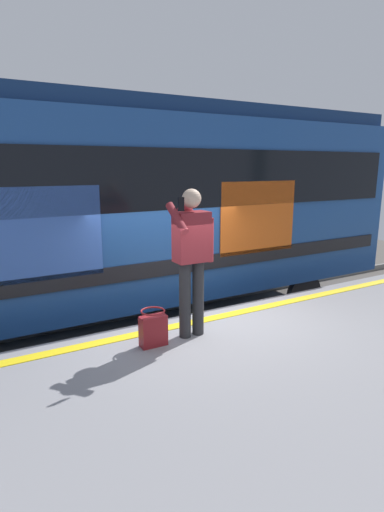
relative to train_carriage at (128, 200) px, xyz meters
The scene contains 8 objects.
ground_plane 3.43m from the train_carriage, 90.95° to the left, with size 25.88×25.88×0.00m, color #4C4742.
platform 4.56m from the train_carriage, 90.53° to the left, with size 17.25×3.60×1.13m, color gray.
safety_line 2.96m from the train_carriage, 90.84° to the left, with size 16.91×0.16×0.01m, color yellow.
track_rail_near 2.56m from the train_carriage, 93.08° to the left, with size 22.43×0.08×0.16m, color slate.
track_rail_far 2.56m from the train_carriage, 93.03° to the right, with size 22.43×0.08×0.16m, color slate.
train_carriage is the anchor object (origin of this frame).
passenger 2.98m from the train_carriage, 83.17° to the left, with size 0.57×0.55×1.76m.
handbag 3.33m from the train_carriage, 73.61° to the left, with size 0.31×0.28×0.43m.
Camera 1 is at (2.65, 4.61, 3.15)m, focal length 28.24 mm.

